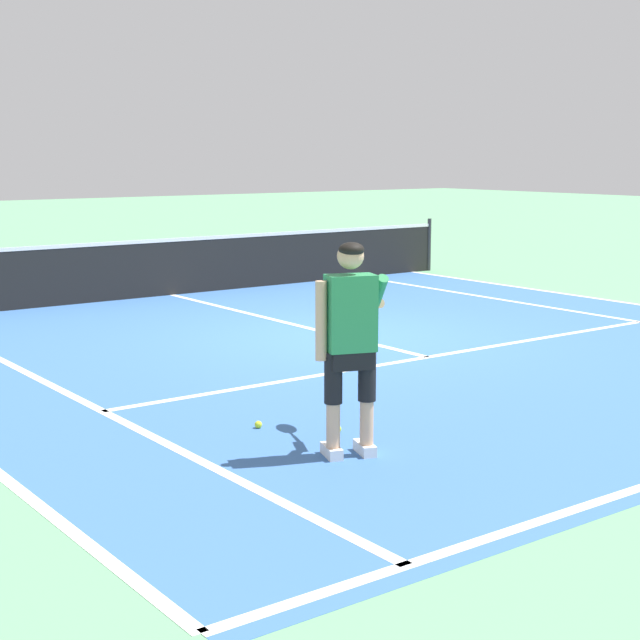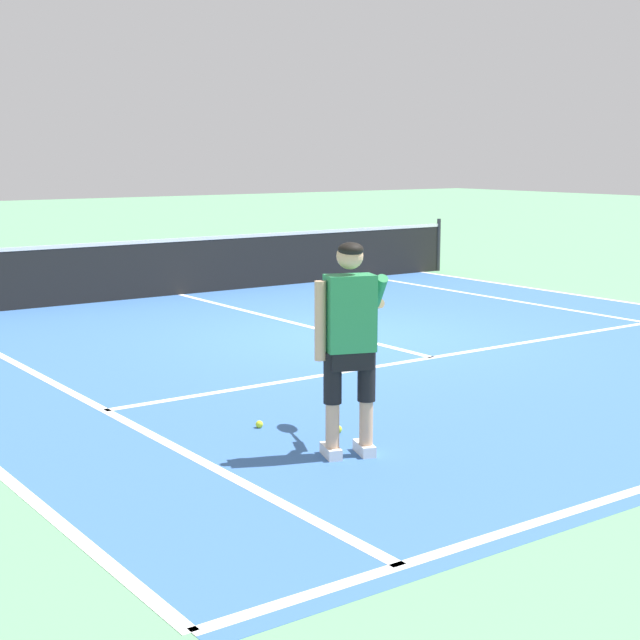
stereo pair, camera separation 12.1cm
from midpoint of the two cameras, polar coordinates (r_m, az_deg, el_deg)
The scene contains 11 objects.
ground_plane at distance 12.80m, azimuth 0.99°, elevation -0.97°, with size 80.00×80.00×0.00m, color #609E70.
court_inner_surface at distance 12.33m, azimuth 2.71°, elevation -1.38°, with size 10.98×11.08×0.00m, color #3866A8.
line_service at distance 11.54m, azimuth 6.04°, elevation -2.18°, with size 8.23×0.10×0.01m, color white.
line_centre_service at distance 14.02m, azimuth -2.81°, elevation -0.02°, with size 0.10×6.40×0.01m, color white.
line_singles_left at distance 10.30m, azimuth -15.40°, elevation -3.95°, with size 0.10×10.68×0.01m, color white.
line_singles_right at distance 15.23m, azimuth 14.81°, elevation 0.45°, with size 0.10×10.68×0.01m, color white.
line_doubles_right at distance 16.31m, azimuth 17.84°, elevation 0.90°, with size 0.10×10.68×0.01m, color white.
tennis_net at distance 16.69m, azimuth -8.94°, elevation 3.16°, with size 11.96×0.08×1.07m.
tennis_player at distance 7.58m, azimuth 1.33°, elevation -0.83°, with size 0.92×1.01×1.71m.
tennis_ball_near_feet at distance 8.42m, azimuth 0.63°, elevation -6.43°, with size 0.07×0.07×0.07m, color #CCE02D.
tennis_ball_by_baseline at distance 8.58m, azimuth -4.05°, elevation -6.15°, with size 0.07×0.07×0.07m, color #CCE02D.
Camera 1 is at (-7.70, -9.94, 2.38)m, focal length 54.44 mm.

